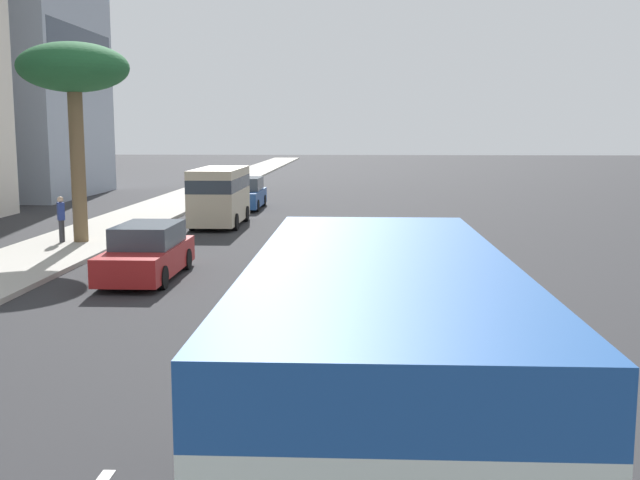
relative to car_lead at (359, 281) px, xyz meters
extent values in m
plane|color=#2D2D30|center=(16.90, 3.14, -0.76)|extent=(198.00, 198.00, 0.00)
cube|color=#B2ADA3|center=(16.90, 10.54, -0.68)|extent=(162.00, 3.71, 0.15)
cube|color=silver|center=(-0.50, 3.14, -0.75)|extent=(3.20, 0.16, 0.01)
cube|color=silver|center=(9.56, 3.14, -0.75)|extent=(3.20, 0.16, 0.01)
cube|color=beige|center=(0.06, 0.00, -0.19)|extent=(4.35, 1.78, 0.78)
cube|color=#38424C|center=(-0.16, 0.00, 0.52)|extent=(2.39, 1.64, 0.64)
cylinder|color=black|center=(1.41, 0.82, -0.44)|extent=(0.64, 0.22, 0.64)
cylinder|color=black|center=(1.41, -0.82, -0.44)|extent=(0.64, 0.22, 0.64)
cylinder|color=black|center=(-1.29, 0.82, -0.44)|extent=(0.64, 0.22, 0.64)
cylinder|color=black|center=(-1.29, -0.82, -0.44)|extent=(0.64, 0.22, 0.64)
cube|color=beige|center=(16.11, 6.12, 0.62)|extent=(5.33, 1.92, 2.35)
cube|color=#2D3842|center=(16.11, 6.12, 1.14)|extent=(5.34, 1.92, 0.56)
cylinder|color=black|center=(14.51, 5.21, -0.40)|extent=(0.72, 0.24, 0.72)
cylinder|color=black|center=(14.51, 7.04, -0.40)|extent=(0.72, 0.24, 0.72)
cylinder|color=black|center=(17.71, 5.21, -0.40)|extent=(0.72, 0.24, 0.72)
cylinder|color=black|center=(17.71, 7.04, -0.40)|extent=(0.72, 0.24, 0.72)
cube|color=#A51E1E|center=(3.87, 6.04, -0.20)|extent=(4.71, 1.74, 0.75)
cube|color=#38424C|center=(4.10, 6.04, 0.48)|extent=(2.59, 1.60, 0.62)
cylinder|color=black|center=(2.41, 5.24, -0.44)|extent=(0.64, 0.22, 0.64)
cylinder|color=black|center=(2.41, 6.84, -0.44)|extent=(0.64, 0.22, 0.64)
cylinder|color=black|center=(5.33, 5.24, -0.44)|extent=(0.64, 0.22, 0.64)
cylinder|color=black|center=(5.33, 6.84, -0.44)|extent=(0.64, 0.22, 0.64)
cube|color=#1E478C|center=(23.40, 6.06, -0.16)|extent=(4.78, 1.77, 0.83)
cube|color=#38424C|center=(23.64, 6.06, 0.59)|extent=(2.63, 1.63, 0.68)
cylinder|color=black|center=(21.92, 5.25, -0.44)|extent=(0.64, 0.22, 0.64)
cylinder|color=black|center=(21.92, 6.88, -0.44)|extent=(0.64, 0.22, 0.64)
cylinder|color=black|center=(24.88, 5.25, -0.44)|extent=(0.64, 0.22, 0.64)
cylinder|color=black|center=(24.88, 6.88, -0.44)|extent=(0.64, 0.22, 0.64)
cube|color=silver|center=(-10.77, -0.12, 0.69)|extent=(6.01, 2.15, 2.43)
cube|color=#1E4C93|center=(-10.77, -0.12, 2.14)|extent=(6.01, 2.15, 0.46)
cube|color=#28333D|center=(-10.77, -0.12, 1.15)|extent=(6.02, 2.16, 0.81)
cylinder|color=black|center=(-9.03, 0.91, -0.34)|extent=(0.84, 0.26, 0.84)
cylinder|color=black|center=(-9.03, -1.14, -0.34)|extent=(0.84, 0.26, 0.84)
cylinder|color=#333338|center=(9.74, 10.84, -0.20)|extent=(0.14, 0.14, 0.81)
cylinder|color=#333338|center=(9.90, 10.84, -0.20)|extent=(0.14, 0.14, 0.81)
cube|color=navy|center=(9.82, 10.84, 0.53)|extent=(0.39, 0.36, 0.64)
sphere|color=beige|center=(9.82, 10.84, 0.96)|extent=(0.22, 0.22, 0.22)
cylinder|color=brown|center=(10.01, 10.20, 2.24)|extent=(0.53, 0.53, 5.70)
ellipsoid|color=#236033|center=(10.01, 10.20, 5.68)|extent=(3.93, 3.93, 1.77)
cube|color=#2D3847|center=(30.71, 17.36, 8.92)|extent=(10.87, 0.08, 1.79)
camera|label=1|loc=(-17.16, 0.10, 3.44)|focal=42.54mm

